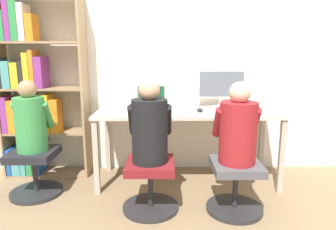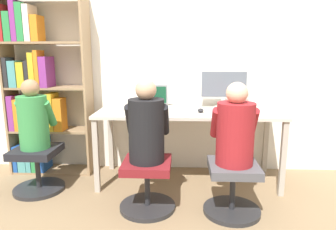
{
  "view_description": "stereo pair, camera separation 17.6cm",
  "coord_description": "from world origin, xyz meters",
  "px_view_note": "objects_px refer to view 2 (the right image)",
  "views": [
    {
      "loc": [
        -0.24,
        -2.68,
        1.34
      ],
      "look_at": [
        -0.2,
        0.19,
        0.75
      ],
      "focal_mm": 32.0,
      "sensor_mm": 36.0,
      "label": 1
    },
    {
      "loc": [
        -0.07,
        -2.68,
        1.34
      ],
      "look_at": [
        -0.2,
        0.19,
        0.75
      ],
      "focal_mm": 32.0,
      "sensor_mm": 36.0,
      "label": 2
    }
  ],
  "objects_px": {
    "keyboard": "(227,111)",
    "office_chair_right": "(147,183)",
    "desktop_monitor": "(224,88)",
    "laptop": "(153,103)",
    "person_at_monitor": "(235,129)",
    "person_near_shelf": "(33,118)",
    "bookshelf": "(37,91)",
    "office_chair_side": "(38,167)",
    "person_at_laptop": "(146,126)",
    "office_chair_left": "(233,186)"
  },
  "relations": [
    {
      "from": "keyboard",
      "to": "person_at_laptop",
      "type": "distance_m",
      "value": 0.93
    },
    {
      "from": "desktop_monitor",
      "to": "laptop",
      "type": "distance_m",
      "value": 0.78
    },
    {
      "from": "office_chair_side",
      "to": "person_near_shelf",
      "type": "distance_m",
      "value": 0.49
    },
    {
      "from": "desktop_monitor",
      "to": "keyboard",
      "type": "relative_size",
      "value": 1.31
    },
    {
      "from": "desktop_monitor",
      "to": "person_at_monitor",
      "type": "relative_size",
      "value": 0.77
    },
    {
      "from": "desktop_monitor",
      "to": "person_at_laptop",
      "type": "relative_size",
      "value": 0.75
    },
    {
      "from": "person_at_monitor",
      "to": "laptop",
      "type": "bearing_deg",
      "value": 133.69
    },
    {
      "from": "office_chair_right",
      "to": "office_chair_side",
      "type": "relative_size",
      "value": 1.0
    },
    {
      "from": "laptop",
      "to": "bookshelf",
      "type": "height_order",
      "value": "bookshelf"
    },
    {
      "from": "person_at_monitor",
      "to": "bookshelf",
      "type": "relative_size",
      "value": 0.35
    },
    {
      "from": "office_chair_left",
      "to": "person_at_laptop",
      "type": "height_order",
      "value": "person_at_laptop"
    },
    {
      "from": "office_chair_left",
      "to": "person_near_shelf",
      "type": "bearing_deg",
      "value": 169.45
    },
    {
      "from": "office_chair_side",
      "to": "laptop",
      "type": "bearing_deg",
      "value": 22.28
    },
    {
      "from": "keyboard",
      "to": "person_near_shelf",
      "type": "xyz_separation_m",
      "value": [
        -1.87,
        -0.26,
        -0.04
      ]
    },
    {
      "from": "office_chair_left",
      "to": "bookshelf",
      "type": "height_order",
      "value": "bookshelf"
    },
    {
      "from": "laptop",
      "to": "office_chair_side",
      "type": "distance_m",
      "value": 1.32
    },
    {
      "from": "desktop_monitor",
      "to": "person_near_shelf",
      "type": "relative_size",
      "value": 0.79
    },
    {
      "from": "office_chair_right",
      "to": "person_near_shelf",
      "type": "bearing_deg",
      "value": 164.38
    },
    {
      "from": "person_at_monitor",
      "to": "office_chair_right",
      "type": "bearing_deg",
      "value": 177.95
    },
    {
      "from": "person_at_monitor",
      "to": "person_at_laptop",
      "type": "relative_size",
      "value": 0.97
    },
    {
      "from": "keyboard",
      "to": "office_chair_left",
      "type": "bearing_deg",
      "value": -91.45
    },
    {
      "from": "laptop",
      "to": "bookshelf",
      "type": "distance_m",
      "value": 1.28
    },
    {
      "from": "bookshelf",
      "to": "office_chair_left",
      "type": "bearing_deg",
      "value": -22.16
    },
    {
      "from": "desktop_monitor",
      "to": "person_near_shelf",
      "type": "height_order",
      "value": "desktop_monitor"
    },
    {
      "from": "person_at_laptop",
      "to": "person_near_shelf",
      "type": "height_order",
      "value": "person_at_laptop"
    },
    {
      "from": "person_at_monitor",
      "to": "person_at_laptop",
      "type": "bearing_deg",
      "value": 177.52
    },
    {
      "from": "office_chair_left",
      "to": "bookshelf",
      "type": "bearing_deg",
      "value": 157.84
    },
    {
      "from": "person_at_monitor",
      "to": "person_near_shelf",
      "type": "height_order",
      "value": "person_at_monitor"
    },
    {
      "from": "office_chair_right",
      "to": "person_at_laptop",
      "type": "distance_m",
      "value": 0.5
    },
    {
      "from": "keyboard",
      "to": "bookshelf",
      "type": "height_order",
      "value": "bookshelf"
    },
    {
      "from": "person_near_shelf",
      "to": "keyboard",
      "type": "bearing_deg",
      "value": 7.78
    },
    {
      "from": "office_chair_left",
      "to": "office_chair_right",
      "type": "distance_m",
      "value": 0.73
    },
    {
      "from": "desktop_monitor",
      "to": "office_chair_left",
      "type": "relative_size",
      "value": 1.07
    },
    {
      "from": "office_chair_right",
      "to": "person_near_shelf",
      "type": "distance_m",
      "value": 1.26
    },
    {
      "from": "desktop_monitor",
      "to": "office_chair_side",
      "type": "relative_size",
      "value": 1.07
    },
    {
      "from": "laptop",
      "to": "bookshelf",
      "type": "xyz_separation_m",
      "value": [
        -1.27,
        0.03,
        0.12
      ]
    },
    {
      "from": "desktop_monitor",
      "to": "person_near_shelf",
      "type": "xyz_separation_m",
      "value": [
        -1.86,
        -0.49,
        -0.25
      ]
    },
    {
      "from": "office_chair_left",
      "to": "office_chair_side",
      "type": "height_order",
      "value": "same"
    },
    {
      "from": "bookshelf",
      "to": "person_near_shelf",
      "type": "height_order",
      "value": "bookshelf"
    },
    {
      "from": "person_at_laptop",
      "to": "keyboard",
      "type": "bearing_deg",
      "value": 37.08
    },
    {
      "from": "desktop_monitor",
      "to": "person_at_laptop",
      "type": "height_order",
      "value": "desktop_monitor"
    },
    {
      "from": "keyboard",
      "to": "person_at_monitor",
      "type": "relative_size",
      "value": 0.59
    },
    {
      "from": "laptop",
      "to": "office_chair_right",
      "type": "relative_size",
      "value": 0.65
    },
    {
      "from": "bookshelf",
      "to": "laptop",
      "type": "bearing_deg",
      "value": -1.53
    },
    {
      "from": "desktop_monitor",
      "to": "person_at_monitor",
      "type": "bearing_deg",
      "value": -90.63
    },
    {
      "from": "keyboard",
      "to": "desktop_monitor",
      "type": "bearing_deg",
      "value": 91.52
    },
    {
      "from": "keyboard",
      "to": "office_chair_right",
      "type": "height_order",
      "value": "keyboard"
    },
    {
      "from": "person_at_monitor",
      "to": "bookshelf",
      "type": "distance_m",
      "value": 2.19
    },
    {
      "from": "office_chair_left",
      "to": "office_chair_right",
      "type": "height_order",
      "value": "same"
    },
    {
      "from": "office_chair_right",
      "to": "office_chair_side",
      "type": "height_order",
      "value": "same"
    }
  ]
}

